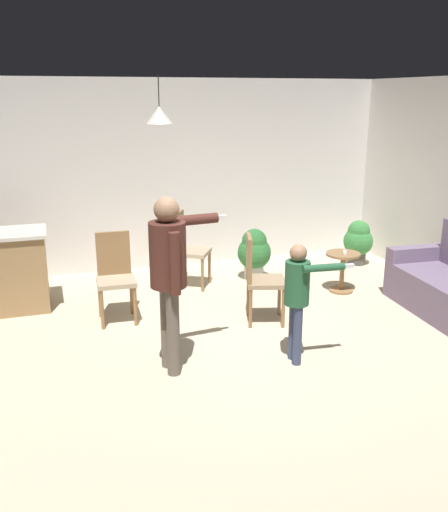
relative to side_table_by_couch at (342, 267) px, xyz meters
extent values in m
plane|color=beige|center=(-1.78, -1.34, -0.33)|extent=(7.68, 7.68, 0.00)
cube|color=silver|center=(-1.78, 1.86, 1.02)|extent=(6.40, 0.10, 2.70)
cube|color=slate|center=(0.88, -0.37, -0.01)|extent=(0.86, 0.23, 0.63)
cylinder|color=olive|center=(1.20, -0.40, -0.30)|extent=(0.05, 0.05, 0.06)
cylinder|color=olive|center=(0.55, -0.36, -0.30)|extent=(0.05, 0.05, 0.06)
cylinder|color=olive|center=(0.00, 0.00, 0.18)|extent=(0.44, 0.44, 0.03)
cylinder|color=olive|center=(0.00, 0.00, -0.08)|extent=(0.06, 0.06, 0.49)
cylinder|color=olive|center=(0.00, 0.00, -0.31)|extent=(0.31, 0.31, 0.03)
cylinder|color=#60564C|center=(-2.59, -1.34, 0.09)|extent=(0.12, 0.12, 0.83)
cylinder|color=#60564C|center=(-2.58, -1.51, 0.09)|extent=(0.12, 0.12, 0.83)
cylinder|color=#4C261E|center=(-2.58, -1.42, 0.79)|extent=(0.33, 0.33, 0.59)
sphere|color=#9E7556|center=(-2.58, -1.42, 1.20)|extent=(0.22, 0.22, 0.22)
cylinder|color=#4C261E|center=(-2.33, -1.21, 1.04)|extent=(0.56, 0.15, 0.10)
cube|color=white|center=(-2.03, -1.17, 1.04)|extent=(0.13, 0.05, 0.04)
cylinder|color=#4C261E|center=(-2.57, -1.61, 0.76)|extent=(0.10, 0.10, 0.55)
cylinder|color=#384260|center=(-1.41, -1.56, -0.03)|extent=(0.09, 0.09, 0.59)
cylinder|color=#384260|center=(-1.42, -1.68, -0.03)|extent=(0.09, 0.09, 0.59)
cylinder|color=#265938|center=(-1.41, -1.62, 0.47)|extent=(0.23, 0.23, 0.42)
sphere|color=#9E7556|center=(-1.41, -1.62, 0.76)|extent=(0.16, 0.16, 0.16)
cylinder|color=#265938|center=(-1.40, -1.48, 0.45)|extent=(0.07, 0.07, 0.39)
cylinder|color=#265938|center=(-1.23, -1.77, 0.65)|extent=(0.40, 0.10, 0.07)
cube|color=white|center=(-1.01, -1.79, 0.65)|extent=(0.13, 0.05, 0.04)
cylinder|color=olive|center=(-2.72, 0.07, -0.10)|extent=(0.04, 0.04, 0.45)
cylinder|color=olive|center=(-3.08, 0.08, -0.10)|extent=(0.04, 0.04, 0.45)
cylinder|color=olive|center=(-2.73, -0.29, -0.10)|extent=(0.04, 0.04, 0.45)
cylinder|color=olive|center=(-3.09, -0.28, -0.10)|extent=(0.04, 0.04, 0.45)
cube|color=tan|center=(-2.90, -0.10, 0.15)|extent=(0.43, 0.43, 0.05)
cube|color=olive|center=(-2.90, 0.09, 0.42)|extent=(0.38, 0.05, 0.50)
cylinder|color=olive|center=(-1.85, 1.04, -0.10)|extent=(0.04, 0.04, 0.45)
cylinder|color=olive|center=(-2.03, 0.73, -0.10)|extent=(0.04, 0.04, 0.45)
cylinder|color=olive|center=(-1.54, 0.86, -0.10)|extent=(0.04, 0.04, 0.45)
cylinder|color=olive|center=(-1.73, 0.55, -0.10)|extent=(0.04, 0.04, 0.45)
cube|color=tan|center=(-1.79, 0.79, 0.15)|extent=(0.58, 0.58, 0.05)
cube|color=olive|center=(-1.95, 0.89, 0.42)|extent=(0.23, 0.34, 0.50)
cylinder|color=olive|center=(-1.44, -0.39, -0.10)|extent=(0.04, 0.04, 0.45)
cylinder|color=olive|center=(-1.54, -0.74, -0.10)|extent=(0.04, 0.04, 0.45)
cylinder|color=olive|center=(-1.09, -0.50, -0.10)|extent=(0.04, 0.04, 0.45)
cylinder|color=olive|center=(-1.20, -0.84, -0.10)|extent=(0.04, 0.04, 0.45)
cube|color=#997F60|center=(-1.32, -0.62, 0.15)|extent=(0.52, 0.52, 0.05)
cube|color=olive|center=(-1.50, -0.56, 0.42)|extent=(0.14, 0.37, 0.50)
cylinder|color=#4C4742|center=(0.83, 1.01, -0.23)|extent=(0.26, 0.26, 0.20)
sphere|color=#387F3D|center=(0.83, 1.01, 0.03)|extent=(0.44, 0.44, 0.44)
sphere|color=#387F3D|center=(0.83, 1.01, 0.18)|extent=(0.33, 0.33, 0.33)
cylinder|color=#B7B2AD|center=(-0.90, 0.84, -0.22)|extent=(0.27, 0.27, 0.21)
sphere|color=#2D6B33|center=(-0.90, 0.84, 0.05)|extent=(0.46, 0.46, 0.46)
sphere|color=#2D6B33|center=(-0.90, 0.84, 0.21)|extent=(0.35, 0.35, 0.35)
cube|color=white|center=(0.00, -0.04, 0.21)|extent=(0.09, 0.13, 0.04)
cone|color=silver|center=(-2.25, 0.42, 1.92)|extent=(0.32, 0.32, 0.20)
cylinder|color=black|center=(-2.25, 0.42, 2.19)|extent=(0.01, 0.01, 0.36)
camera|label=1|loc=(-3.55, -6.03, 2.15)|focal=38.91mm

